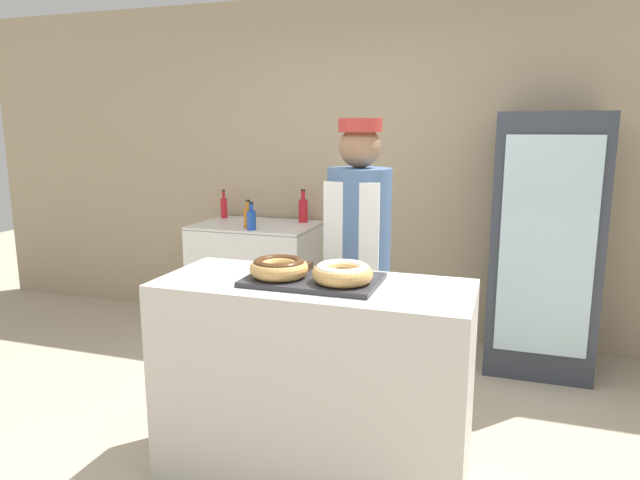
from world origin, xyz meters
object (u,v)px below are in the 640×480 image
(baker_person, at_px, (358,265))
(bottle_red_b, at_px, (303,210))
(beverage_fridge, at_px, (544,244))
(chest_freezer, at_px, (257,278))
(bottle_orange, at_px, (248,217))
(bottle_blue, at_px, (251,219))
(brownie_back_left, at_px, (303,266))
(brownie_back_right, at_px, (341,269))
(donut_light_glaze, at_px, (342,272))
(bottle_red, at_px, (224,207))
(serving_tray, at_px, (313,280))
(donut_chocolate_glaze, at_px, (279,267))

(baker_person, bearing_deg, bottle_red_b, 121.60)
(beverage_fridge, bearing_deg, baker_person, -133.11)
(chest_freezer, bearing_deg, bottle_orange, -84.28)
(chest_freezer, distance_m, bottle_blue, 0.60)
(brownie_back_left, height_order, brownie_back_right, same)
(donut_light_glaze, xyz_separation_m, bottle_red, (-1.63, 1.98, -0.04))
(brownie_back_right, bearing_deg, serving_tray, -126.31)
(baker_person, bearing_deg, chest_freezer, 135.77)
(donut_chocolate_glaze, height_order, brownie_back_right, donut_chocolate_glaze)
(brownie_back_left, relative_size, bottle_red_b, 0.28)
(brownie_back_left, bearing_deg, bottle_red_b, 110.10)
(serving_tray, relative_size, baker_person, 0.35)
(beverage_fridge, bearing_deg, bottle_orange, -175.51)
(bottle_red_b, bearing_deg, bottle_red, -179.94)
(bottle_red, height_order, bottle_red_b, bottle_red_b)
(bottle_red, relative_size, bottle_orange, 1.12)
(chest_freezer, bearing_deg, donut_light_glaze, -55.09)
(bottle_red_b, xyz_separation_m, bottle_orange, (-0.31, -0.38, -0.02))
(donut_chocolate_glaze, relative_size, donut_light_glaze, 1.00)
(bottle_blue, bearing_deg, beverage_fridge, 6.83)
(brownie_back_right, distance_m, beverage_fridge, 1.88)
(bottle_blue, bearing_deg, brownie_back_right, -50.80)
(donut_light_glaze, xyz_separation_m, bottle_red_b, (-0.91, 1.98, -0.03))
(donut_light_glaze, bearing_deg, baker_person, 98.71)
(baker_person, distance_m, bottle_red_b, 1.54)
(donut_light_glaze, height_order, brownie_back_right, donut_light_glaze)
(brownie_back_left, distance_m, brownie_back_right, 0.19)
(chest_freezer, bearing_deg, beverage_fridge, -0.18)
(beverage_fridge, distance_m, chest_freezer, 2.21)
(brownie_back_left, relative_size, bottle_orange, 0.35)
(bottle_red, xyz_separation_m, bottle_orange, (0.41, -0.38, -0.01))
(donut_light_glaze, distance_m, bottle_red_b, 2.18)
(donut_chocolate_glaze, xyz_separation_m, beverage_fridge, (1.23, 1.77, -0.16))
(baker_person, relative_size, chest_freezer, 1.80)
(brownie_back_right, height_order, bottle_blue, bottle_blue)
(brownie_back_left, bearing_deg, bottle_blue, 124.02)
(bottle_blue, xyz_separation_m, bottle_orange, (-0.06, 0.08, 0.00))
(donut_light_glaze, height_order, chest_freezer, donut_light_glaze)
(serving_tray, xyz_separation_m, bottle_red, (-1.48, 1.94, 0.02))
(bottle_red, bearing_deg, bottle_red_b, 0.06)
(baker_person, height_order, bottle_red, baker_person)
(baker_person, xyz_separation_m, bottle_orange, (-1.12, 0.93, 0.08))
(brownie_back_right, relative_size, bottle_red, 0.31)
(chest_freezer, relative_size, bottle_red_b, 3.53)
(brownie_back_left, bearing_deg, beverage_fridge, 53.72)
(beverage_fridge, relative_size, bottle_orange, 8.19)
(brownie_back_left, distance_m, beverage_fridge, 1.99)
(brownie_back_right, xyz_separation_m, bottle_orange, (-1.17, 1.43, -0.02))
(brownie_back_right, bearing_deg, beverage_fridge, 58.38)
(bottle_red, xyz_separation_m, bottle_red_b, (0.72, 0.00, 0.01))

